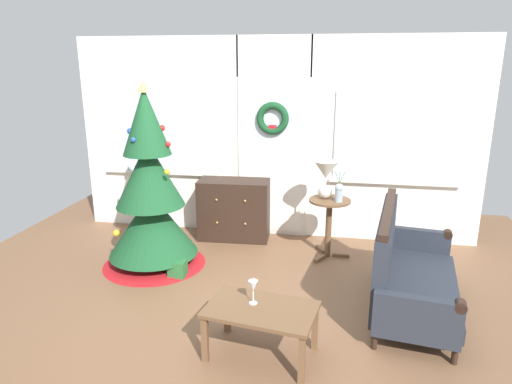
{
  "coord_description": "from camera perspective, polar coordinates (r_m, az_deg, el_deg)",
  "views": [
    {
      "loc": [
        0.82,
        -3.7,
        2.23
      ],
      "look_at": [
        0.05,
        0.55,
        1.0
      ],
      "focal_mm": 32.11,
      "sensor_mm": 36.0,
      "label": 1
    }
  ],
  "objects": [
    {
      "name": "back_wall_with_door",
      "position": [
        5.92,
        2.18,
        6.68
      ],
      "size": [
        5.2,
        0.19,
        2.55
      ],
      "color": "white",
      "rests_on": "ground"
    },
    {
      "name": "christmas_tree",
      "position": [
        5.17,
        -12.99,
        -1.0
      ],
      "size": [
        1.16,
        1.16,
        2.05
      ],
      "color": "#4C331E",
      "rests_on": "ground"
    },
    {
      "name": "table_lamp",
      "position": [
        5.31,
        8.67,
        2.16
      ],
      "size": [
        0.28,
        0.28,
        0.44
      ],
      "color": "silver",
      "rests_on": "side_table"
    },
    {
      "name": "side_table",
      "position": [
        5.4,
        9.08,
        -3.01
      ],
      "size": [
        0.5,
        0.48,
        0.7
      ],
      "color": "brown",
      "rests_on": "ground"
    },
    {
      "name": "dresser_cabinet",
      "position": [
        5.94,
        -2.76,
        -2.19
      ],
      "size": [
        0.92,
        0.48,
        0.78
      ],
      "color": "black",
      "rests_on": "ground"
    },
    {
      "name": "gift_box",
      "position": [
        5.06,
        -9.74,
        -9.39
      ],
      "size": [
        0.18,
        0.16,
        0.18
      ],
      "primitive_type": "cube",
      "color": "#266633",
      "rests_on": "ground"
    },
    {
      "name": "wine_glass",
      "position": [
        3.62,
        -0.35,
        -11.75
      ],
      "size": [
        0.08,
        0.08,
        0.2
      ],
      "color": "silver",
      "rests_on": "coffee_table"
    },
    {
      "name": "settee_sofa",
      "position": [
        4.51,
        18.04,
        -9.25
      ],
      "size": [
        0.93,
        1.71,
        0.96
      ],
      "color": "black",
      "rests_on": "ground"
    },
    {
      "name": "ground_plane",
      "position": [
        4.4,
        -1.98,
        -14.57
      ],
      "size": [
        6.76,
        6.76,
        0.0
      ],
      "primitive_type": "plane",
      "color": "brown"
    },
    {
      "name": "flower_vase",
      "position": [
        5.25,
        10.31,
        0.05
      ],
      "size": [
        0.11,
        0.1,
        0.35
      ],
      "color": "#99ADBC",
      "rests_on": "side_table"
    },
    {
      "name": "coffee_table",
      "position": [
        3.66,
        0.65,
        -15.04
      ],
      "size": [
        0.91,
        0.65,
        0.41
      ],
      "color": "brown",
      "rests_on": "ground"
    }
  ]
}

